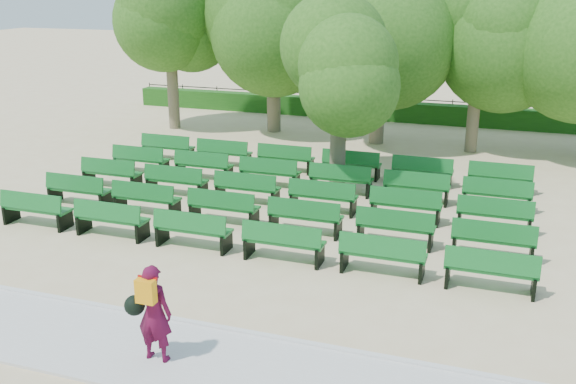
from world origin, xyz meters
name	(u,v)px	position (x,y,z in m)	size (l,w,h in m)	color
ground	(294,218)	(0.00, 0.00, 0.00)	(120.00, 120.00, 0.00)	#D3BA8B
paving	(163,356)	(0.00, -7.40, 0.03)	(30.00, 2.20, 0.06)	silver
curb	(193,323)	(0.00, -6.25, 0.05)	(30.00, 0.12, 0.10)	silver
hedge	(386,111)	(0.00, 14.00, 0.45)	(26.00, 0.70, 0.90)	#1D5515
fence	(387,119)	(0.00, 14.40, 0.00)	(26.00, 0.10, 1.02)	black
tree_line	(368,139)	(0.00, 10.00, 0.00)	(21.80, 6.80, 7.04)	#30631A
bench_array	(286,204)	(-0.52, 0.78, 0.10)	(1.96, 0.64, 1.23)	#126924
tree_among	(340,71)	(0.40, 3.22, 3.71)	(3.71, 3.71, 5.41)	brown
person	(152,312)	(-0.05, -7.56, 0.98)	(0.84, 0.50, 1.78)	#4F0B29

